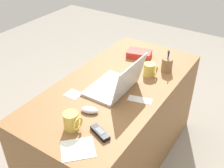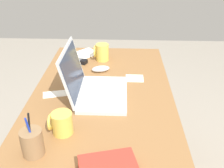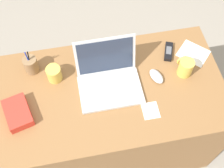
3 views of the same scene
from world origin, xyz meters
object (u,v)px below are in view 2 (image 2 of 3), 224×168
at_px(computer_mouse, 101,69).
at_px(cordless_phone, 77,61).
at_px(coffee_mug_tall, 102,52).
at_px(laptop, 93,86).
at_px(coffee_mug_white, 61,123).
at_px(pen_holder, 32,142).

bearing_deg(computer_mouse, cordless_phone, 33.93).
bearing_deg(coffee_mug_tall, cordless_phone, 107.11).
distance_m(laptop, cordless_phone, 0.42).
height_order(computer_mouse, coffee_mug_tall, coffee_mug_tall).
height_order(computer_mouse, coffee_mug_white, coffee_mug_white).
height_order(cordless_phone, pen_holder, pen_holder).
height_order(coffee_mug_tall, cordless_phone, coffee_mug_tall).
bearing_deg(pen_holder, laptop, -22.68).
distance_m(laptop, pen_holder, 0.45).
xyz_separation_m(coffee_mug_white, coffee_mug_tall, (0.74, -0.10, 0.01)).
bearing_deg(coffee_mug_tall, computer_mouse, -177.86).
distance_m(cordless_phone, pen_holder, 0.82).
bearing_deg(computer_mouse, pen_holder, 145.60).
bearing_deg(coffee_mug_tall, pen_holder, 168.02).
bearing_deg(laptop, computer_mouse, -2.89).
distance_m(computer_mouse, coffee_mug_white, 0.58).
height_order(laptop, cordless_phone, laptop).
xyz_separation_m(laptop, pen_holder, (-0.42, 0.18, 0.00)).
distance_m(coffee_mug_white, cordless_phone, 0.69).
xyz_separation_m(coffee_mug_white, pen_holder, (-0.12, 0.08, 0.01)).
xyz_separation_m(laptop, coffee_mug_tall, (0.44, -0.01, 0.00)).
bearing_deg(coffee_mug_white, laptop, -18.08).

